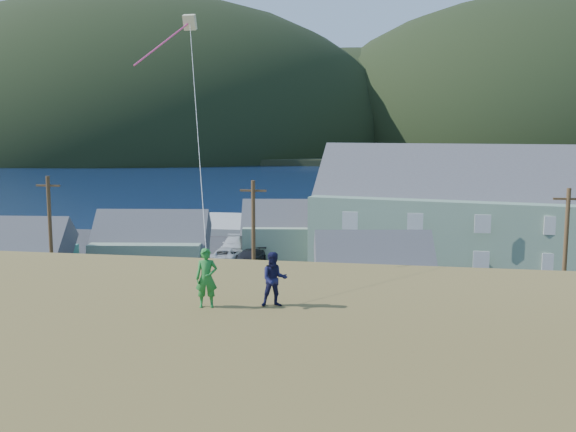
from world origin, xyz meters
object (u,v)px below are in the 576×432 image
Objects in this scene: shed_palegreen_near at (151,248)px; shed_palegreen_far at (294,231)px; shed_teal at (10,259)px; shed_white at (374,274)px; kite_flyer_navy at (274,279)px; wharf at (298,226)px; lodge at (538,215)px; kite_flyer_green at (206,278)px.

shed_palegreen_far is at bearing 38.60° from shed_palegreen_near.
shed_teal reaches higher than shed_white.
wharf is at bearing 79.62° from kite_flyer_navy.
shed_white is at bearing -71.98° from shed_palegreen_far.
wharf is 2.63× the size of shed_palegreen_near.
shed_teal is at bearing -146.27° from shed_palegreen_far.
wharf is at bearing 148.67° from lodge.
shed_teal is at bearing -116.13° from wharf.
shed_white is 18.43m from shed_palegreen_far.
shed_palegreen_near is at bearing -105.80° from wharf.
shed_palegreen_far is at bearing 82.68° from kite_flyer_green.
shed_palegreen_near is 35.81m from kite_flyer_navy.
wharf is 31.28m from lodge.
lodge reaches higher than kite_flyer_green.
kite_flyer_navy is (24.86, -25.40, 5.43)m from shed_teal.
kite_flyer_green is at bearing -73.93° from shed_palegreen_near.
lodge is 41.92m from kite_flyer_green.
shed_palegreen_far is at bearing 36.12° from shed_teal.
lodge is 31.68m from shed_palegreen_near.
wharf is at bearing 97.41° from shed_white.
lodge reaches higher than shed_teal.
wharf is at bearing 65.80° from shed_palegreen_near.
kite_flyer_navy reaches higher than shed_teal.
shed_palegreen_far is at bearing 79.86° from kite_flyer_navy.
shed_white is 5.76× the size of kite_flyer_navy.
wharf is 0.68× the size of lodge.
kite_flyer_navy is at bearing -100.89° from lodge.
lodge is 4.39× the size of shed_white.
shed_white is 26.18m from kite_flyer_navy.
shed_white is 0.83× the size of shed_palegreen_far.
shed_teal is 10.49m from shed_palegreen_near.
kite_flyer_navy reaches higher than shed_white.
shed_teal is 24.89m from shed_palegreen_far.
lodge reaches higher than shed_palegreen_far.
lodge is at bearing 3.73° from shed_palegreen_near.
shed_teal reaches higher than wharf.
wharf is 59.81m from kite_flyer_green.
kite_flyer_navy is at bearing -0.93° from kite_flyer_green.
shed_white is at bearing 68.64° from kite_flyer_green.
kite_flyer_navy is at bearing -81.64° from wharf.
wharf is at bearing 83.13° from kite_flyer_green.
kite_flyer_navy is (-1.80, -25.53, 5.53)m from shed_white.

